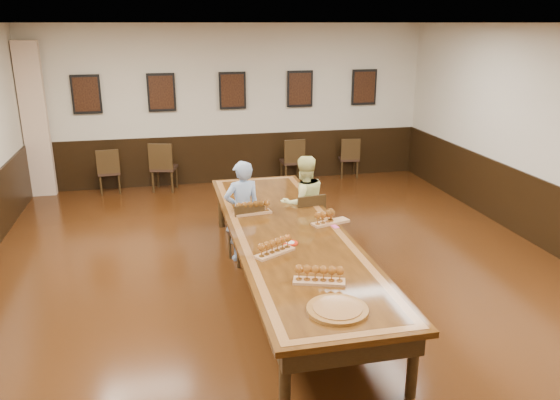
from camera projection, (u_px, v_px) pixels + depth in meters
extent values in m
cube|color=black|center=(288.00, 287.00, 6.95)|extent=(8.00, 10.00, 0.02)
cube|color=white|center=(290.00, 22.00, 5.95)|extent=(8.00, 10.00, 0.02)
cube|color=beige|center=(232.00, 105.00, 11.10)|extent=(8.00, 0.02, 3.20)
imported|color=#456FAC|center=(242.00, 211.00, 7.55)|extent=(0.58, 0.44, 1.43)
imported|color=#E9E992|center=(303.00, 203.00, 7.91)|extent=(0.78, 0.65, 1.41)
cube|color=#F351AB|center=(334.00, 226.00, 6.87)|extent=(0.09, 0.15, 0.01)
cube|color=tan|center=(35.00, 121.00, 10.21)|extent=(0.45, 0.18, 2.90)
cube|color=black|center=(234.00, 158.00, 11.42)|extent=(7.98, 0.04, 1.00)
cube|color=black|center=(289.00, 234.00, 6.72)|extent=(1.40, 5.00, 0.06)
cube|color=#9C6733|center=(289.00, 231.00, 6.71)|extent=(1.28, 4.88, 0.00)
cube|color=black|center=(289.00, 231.00, 6.71)|extent=(1.10, 4.70, 0.00)
cube|color=black|center=(289.00, 245.00, 6.77)|extent=(1.25, 4.85, 0.18)
cylinder|color=black|center=(285.00, 381.00, 4.57)|extent=(0.10, 0.10, 0.69)
cylinder|color=black|center=(413.00, 363.00, 4.81)|extent=(0.10, 0.10, 0.69)
cylinder|color=black|center=(221.00, 207.00, 8.88)|extent=(0.10, 0.10, 0.69)
cylinder|color=black|center=(290.00, 202.00, 9.11)|extent=(0.10, 0.10, 0.69)
cube|color=black|center=(86.00, 94.00, 10.37)|extent=(0.54, 0.03, 0.74)
cube|color=black|center=(86.00, 94.00, 10.36)|extent=(0.46, 0.01, 0.64)
cube|color=black|center=(161.00, 92.00, 10.66)|extent=(0.54, 0.03, 0.74)
cube|color=black|center=(161.00, 92.00, 10.64)|extent=(0.46, 0.01, 0.64)
cube|color=black|center=(232.00, 91.00, 10.94)|extent=(0.54, 0.03, 0.74)
cube|color=black|center=(233.00, 91.00, 10.93)|extent=(0.46, 0.01, 0.64)
cube|color=black|center=(300.00, 89.00, 11.23)|extent=(0.54, 0.03, 0.74)
cube|color=black|center=(300.00, 89.00, 11.21)|extent=(0.46, 0.01, 0.64)
cube|color=black|center=(364.00, 87.00, 11.52)|extent=(0.54, 0.03, 0.74)
cube|color=black|center=(364.00, 87.00, 11.50)|extent=(0.46, 0.01, 0.64)
cube|color=#A06D43|center=(253.00, 213.00, 7.32)|extent=(0.51, 0.21, 0.03)
cube|color=#A06D43|center=(330.00, 223.00, 6.97)|extent=(0.53, 0.30, 0.03)
cube|color=#A06D43|center=(275.00, 253.00, 6.05)|extent=(0.50, 0.38, 0.03)
cube|color=#A06D43|center=(319.00, 282.00, 5.38)|extent=(0.54, 0.31, 0.03)
cylinder|color=red|center=(290.00, 243.00, 6.34)|extent=(0.18, 0.18, 0.02)
cylinder|color=silver|center=(290.00, 242.00, 6.33)|extent=(0.10, 0.10, 0.01)
cylinder|color=brown|center=(337.00, 310.00, 4.85)|extent=(0.70, 0.70, 0.04)
cylinder|color=#9C6733|center=(337.00, 308.00, 4.84)|extent=(0.56, 0.56, 0.01)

